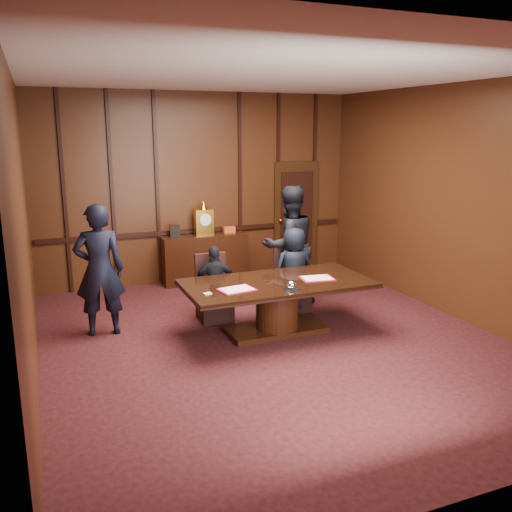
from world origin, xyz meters
The scene contains 13 objects.
room centered at (0.07, 0.14, 1.72)m, with size 7.00×7.04×3.50m.
sideboard centered at (0.00, 3.26, 0.49)m, with size 1.60×0.45×1.54m.
conference_table centered at (0.17, 0.31, 0.51)m, with size 2.62×1.32×0.76m.
folder_left centered at (-0.50, 0.13, 0.77)m, with size 0.51×0.40×0.02m.
folder_right centered at (0.75, 0.22, 0.77)m, with size 0.50×0.39×0.02m.
inkstand centered at (0.17, -0.14, 0.81)m, with size 0.20×0.14×0.12m.
notepad centered at (-0.91, 0.10, 0.77)m, with size 0.10×0.07×0.01m, color #FFF17C.
chair_left centered at (-0.48, 1.19, 0.29)m, with size 0.49×0.49×0.99m.
chair_right centered at (0.82, 1.19, 0.29)m, with size 0.50×0.50×0.99m.
signatory_left centered at (-0.48, 1.11, 0.58)m, with size 0.68×0.28×1.15m, color black.
signatory_right centered at (0.82, 1.11, 0.67)m, with size 0.66×0.43×1.35m, color black.
witness_left centered at (-2.12, 1.22, 0.93)m, with size 0.68×0.45×1.86m, color black.
witness_right centered at (0.92, 1.50, 0.98)m, with size 0.95×0.74×1.95m, color black.
Camera 1 is at (-2.83, -6.30, 2.84)m, focal length 38.00 mm.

